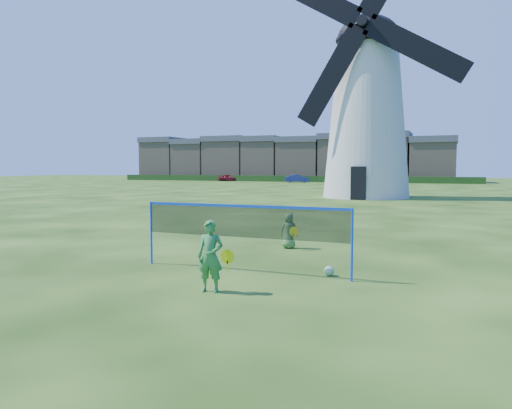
{
  "coord_description": "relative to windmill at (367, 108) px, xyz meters",
  "views": [
    {
      "loc": [
        4.62,
        -10.32,
        2.4
      ],
      "look_at": [
        0.2,
        0.5,
        1.5
      ],
      "focal_mm": 33.85,
      "sensor_mm": 36.0,
      "label": 1
    }
  ],
  "objects": [
    {
      "name": "ground",
      "position": [
        1.8,
        -28.53,
        -7.09
      ],
      "size": [
        220.0,
        220.0,
        0.0
      ],
      "primitive_type": "plane",
      "color": "black",
      "rests_on": "ground"
    },
    {
      "name": "windmill",
      "position": [
        0.0,
        0.0,
        0.0
      ],
      "size": [
        15.07,
        6.74,
        20.55
      ],
      "color": "silver",
      "rests_on": "ground"
    },
    {
      "name": "badminton_net",
      "position": [
        2.0,
        -28.81,
        -5.95
      ],
      "size": [
        5.05,
        0.05,
        1.55
      ],
      "color": "blue",
      "rests_on": "ground"
    },
    {
      "name": "player_girl",
      "position": [
        2.15,
        -30.7,
        -6.4
      ],
      "size": [
        0.7,
        0.41,
        1.39
      ],
      "rotation": [
        0.0,
        0.0,
        0.17
      ],
      "color": "#34833E",
      "rests_on": "ground"
    },
    {
      "name": "player_boy",
      "position": [
        1.96,
        -25.33,
        -6.56
      ],
      "size": [
        0.64,
        0.43,
        1.06
      ],
      "rotation": [
        0.0,
        0.0,
        3.29
      ],
      "color": "#50833F",
      "rests_on": "ground"
    },
    {
      "name": "play_ball",
      "position": [
        3.94,
        -28.48,
        -6.98
      ],
      "size": [
        0.22,
        0.22,
        0.22
      ],
      "primitive_type": "sphere",
      "color": "green",
      "rests_on": "ground"
    },
    {
      "name": "terraced_houses",
      "position": [
        -21.98,
        43.47,
        -3.11
      ],
      "size": [
        57.33,
        8.4,
        8.18
      ],
      "color": "#9E8369",
      "rests_on": "ground"
    },
    {
      "name": "hedge",
      "position": [
        -20.2,
        37.47,
        -6.59
      ],
      "size": [
        62.0,
        0.8,
        1.0
      ],
      "primitive_type": "cube",
      "color": "#193814",
      "rests_on": "ground"
    },
    {
      "name": "car_left",
      "position": [
        -29.92,
        37.22,
        -6.5
      ],
      "size": [
        3.72,
        2.43,
        1.18
      ],
      "primitive_type": "imported",
      "rotation": [
        0.0,
        0.0,
        1.9
      ],
      "color": "maroon",
      "rests_on": "ground"
    },
    {
      "name": "car_right",
      "position": [
        -16.22,
        33.73,
        -6.46
      ],
      "size": [
        4.06,
        2.21,
        1.27
      ],
      "primitive_type": "imported",
      "rotation": [
        0.0,
        0.0,
        1.81
      ],
      "color": "navy",
      "rests_on": "ground"
    }
  ]
}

